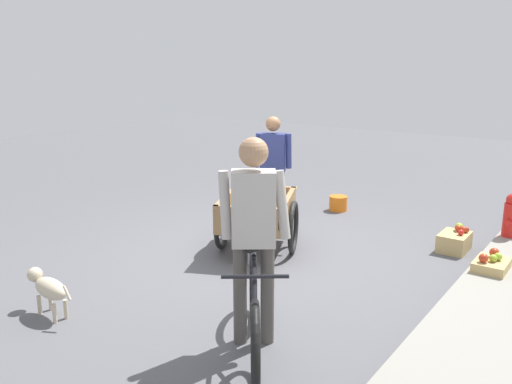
{
  "coord_description": "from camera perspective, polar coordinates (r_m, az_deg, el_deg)",
  "views": [
    {
      "loc": [
        4.82,
        3.52,
        2.23
      ],
      "look_at": [
        -0.04,
        -0.02,
        0.75
      ],
      "focal_mm": 36.8,
      "sensor_mm": 36.0,
      "label": 1
    }
  ],
  "objects": [
    {
      "name": "cyclist_person",
      "position": [
        4.08,
        -0.26,
        -3.38
      ],
      "size": [
        0.36,
        0.48,
        1.69
      ],
      "color": "#4C4742",
      "rests_on": "ground"
    },
    {
      "name": "bicycle",
      "position": [
        4.19,
        -0.22,
        -12.8
      ],
      "size": [
        1.36,
        1.05,
        0.85
      ],
      "color": "black",
      "rests_on": "ground"
    },
    {
      "name": "vendor_person",
      "position": [
        7.33,
        1.85,
        3.4
      ],
      "size": [
        0.32,
        0.51,
        1.52
      ],
      "color": "#4C4742",
      "rests_on": "ground"
    },
    {
      "name": "fruit_cart",
      "position": [
        6.34,
        0.12,
        -2.61
      ],
      "size": [
        1.82,
        1.38,
        0.71
      ],
      "color": "#937047",
      "rests_on": "ground"
    },
    {
      "name": "mixed_fruit_crate",
      "position": [
        6.1,
        24.17,
        -7.64
      ],
      "size": [
        0.44,
        0.32,
        0.32
      ],
      "color": "tan",
      "rests_on": "ground"
    },
    {
      "name": "plastic_bucket",
      "position": [
        8.24,
        8.92,
        -1.22
      ],
      "size": [
        0.28,
        0.28,
        0.23
      ],
      "primitive_type": "cylinder",
      "color": "orange",
      "rests_on": "ground"
    },
    {
      "name": "ground_plane",
      "position": [
        6.37,
        -0.09,
        -6.65
      ],
      "size": [
        24.0,
        24.0,
        0.0
      ],
      "primitive_type": "plane",
      "color": "#56565B"
    },
    {
      "name": "dog",
      "position": [
        5.14,
        -21.65,
        -9.61
      ],
      "size": [
        0.21,
        0.67,
        0.4
      ],
      "color": "beige",
      "rests_on": "ground"
    },
    {
      "name": "fire_hydrant",
      "position": [
        7.25,
        25.95,
        -2.76
      ],
      "size": [
        0.25,
        0.25,
        0.67
      ],
      "color": "red",
      "rests_on": "ground"
    },
    {
      "name": "apple_crate",
      "position": [
        6.86,
        20.79,
        -5.0
      ],
      "size": [
        0.44,
        0.32,
        0.32
      ],
      "color": "tan",
      "rests_on": "ground"
    }
  ]
}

